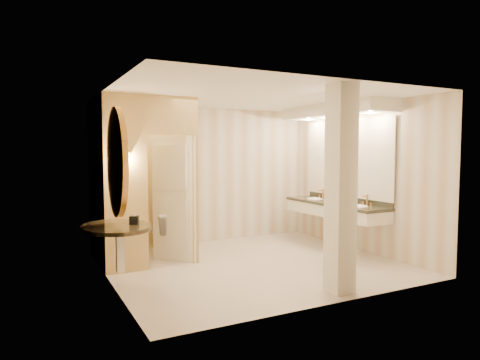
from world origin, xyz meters
The scene contains 16 objects.
floor centered at (0.00, 0.00, 0.00)m, with size 4.50×4.50×0.00m, color beige.
ceiling centered at (0.00, 0.00, 2.70)m, with size 4.50×4.50×0.00m, color white.
wall_back centered at (0.00, 2.00, 1.35)m, with size 4.50×0.02×2.70m, color beige.
wall_front centered at (0.00, -2.00, 1.35)m, with size 4.50×0.02×2.70m, color beige.
wall_left centered at (-2.25, 0.00, 1.35)m, with size 0.02×4.00×2.70m, color beige.
wall_right centered at (2.25, 0.00, 1.35)m, with size 0.02×4.00×2.70m, color beige.
toilet_closet centered at (-1.14, 0.96, 1.39)m, with size 1.50×1.55×2.70m.
wall_sconce centered at (-1.93, 0.43, 1.73)m, with size 0.14×0.14×0.42m.
vanity centered at (1.98, 0.34, 1.63)m, with size 0.75×2.52×2.09m.
console_shelf centered at (-2.21, -0.33, 1.35)m, with size 1.11×1.11×2.00m.
pillar centered at (0.35, -1.69, 1.35)m, with size 0.30×0.30×2.70m, color white.
tissue_box centered at (-2.00, -0.36, 0.93)m, with size 0.11×0.11×0.11m, color black.
toilet centered at (-1.10, 1.25, 0.39)m, with size 0.44×0.77×0.79m, color white.
soap_bottle_a centered at (1.96, 0.53, 0.94)m, with size 0.05×0.06×0.12m, color beige.
soap_bottle_b centered at (1.96, 0.62, 0.93)m, with size 0.09×0.09×0.11m, color silver.
soap_bottle_c centered at (1.94, 0.10, 0.97)m, with size 0.07×0.07×0.19m, color #C6B28C.
Camera 1 is at (-3.31, -5.98, 1.85)m, focal length 32.00 mm.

